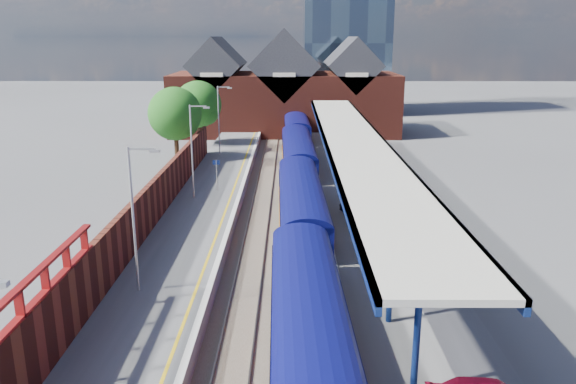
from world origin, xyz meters
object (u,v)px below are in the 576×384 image
lamp_post_d (220,116)px  platform_sign (216,170)px  parked_car_dark (373,203)px  parked_car_silver (384,220)px  lamp_post_c (193,146)px  lamp_post_b (136,211)px  parked_car_blue (422,248)px  train (299,174)px

lamp_post_d → platform_sign: 14.25m
parked_car_dark → parked_car_silver: bearing=161.1°
lamp_post_c → platform_sign: 3.34m
lamp_post_b → parked_car_silver: 15.87m
parked_car_dark → parked_car_blue: bearing=169.3°
lamp_post_b → lamp_post_d: same height
lamp_post_b → parked_car_blue: bearing=15.7°
train → lamp_post_c: bearing=-158.9°
train → lamp_post_c: (-7.86, -3.03, 2.87)m
train → parked_car_silver: 11.68m
lamp_post_c → lamp_post_d: size_ratio=1.00×
lamp_post_c → lamp_post_d: same height
train → parked_car_dark: (5.00, -6.56, -0.45)m
train → parked_car_blue: 16.34m
parked_car_dark → lamp_post_b: bearing=113.4°
train → lamp_post_b: (-7.86, -19.03, 2.87)m
lamp_post_b → parked_car_dark: bearing=44.1°
train → parked_car_dark: bearing=-52.7°
train → lamp_post_d: 15.43m
train → platform_sign: (-6.49, -1.03, 0.57)m
train → parked_car_silver: train is taller
parked_car_dark → lamp_post_c: bearing=54.0°
lamp_post_b → parked_car_silver: (12.98, 8.54, -3.26)m
parked_car_blue → platform_sign: bearing=29.6°
train → platform_sign: 6.60m
lamp_post_c → parked_car_silver: bearing=-29.9°
lamp_post_c → parked_car_blue: lamp_post_c is taller
parked_car_dark → parked_car_blue: (1.49, -8.43, -0.05)m
platform_sign → parked_car_dark: bearing=-25.7°
lamp_post_b → parked_car_dark: (12.85, 12.47, -3.32)m
lamp_post_b → lamp_post_d: size_ratio=1.00×
lamp_post_d → parked_car_blue: 31.60m
platform_sign → parked_car_silver: platform_sign is taller
platform_sign → parked_car_dark: (11.49, -5.53, -1.02)m
train → parked_car_silver: size_ratio=14.79×
lamp_post_b → parked_car_dark: size_ratio=1.51×
lamp_post_d → parked_car_dark: lamp_post_d is taller
parked_car_silver → parked_car_blue: size_ratio=0.99×
lamp_post_c → parked_car_silver: 15.32m
lamp_post_c → parked_car_blue: size_ratio=1.55×
parked_car_dark → parked_car_blue: parked_car_dark is taller
lamp_post_d → lamp_post_b: bearing=-90.0°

